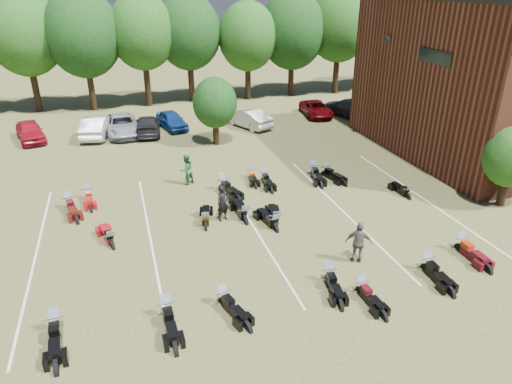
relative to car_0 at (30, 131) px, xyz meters
name	(u,v)px	position (x,y,z in m)	size (l,w,h in m)	color
ground	(332,244)	(15.26, -20.34, -0.75)	(160.00, 160.00, 0.00)	brown
car_0	(30,131)	(0.00, 0.00, 0.00)	(1.76, 4.38, 1.49)	maroon
car_1	(97,126)	(4.84, -0.37, 0.06)	(1.71, 4.89, 1.61)	#BBBBC0
car_2	(122,125)	(6.70, -0.42, 0.01)	(2.50, 5.43, 1.51)	gray
car_3	(147,125)	(8.62, -0.78, -0.05)	(1.95, 4.80, 1.39)	black
car_4	(172,120)	(10.65, 0.02, -0.04)	(1.66, 4.13, 1.41)	navy
car_5	(248,118)	(16.74, -1.43, 0.00)	(1.58, 4.53, 1.49)	#A7A8A4
car_6	(316,109)	(23.48, 0.06, -0.10)	(2.15, 4.67, 1.30)	#500408
car_7	(347,107)	(26.22, -0.66, 0.01)	(2.12, 5.22, 1.52)	#323337
person_black	(223,203)	(10.99, -16.61, 0.21)	(0.70, 0.46, 1.91)	black
person_green	(186,170)	(9.98, -11.57, 0.18)	(0.90, 0.70, 1.86)	#27692E
person_grey	(359,243)	(15.64, -22.01, 0.22)	(1.13, 0.47, 1.92)	#564E49
motorcycle_0	(57,333)	(3.58, -22.92, -0.75)	(0.77, 2.43, 1.35)	black
motorcycle_1	(168,318)	(7.34, -23.25, -0.75)	(0.75, 2.36, 1.32)	black
motorcycle_2	(224,305)	(9.45, -23.16, -0.75)	(0.70, 2.18, 1.22)	black
motorcycle_3	(329,282)	(13.84, -22.99, -0.75)	(0.70, 2.20, 1.23)	black
motorcycle_4	(426,271)	(18.09, -23.49, -0.75)	(0.72, 2.28, 1.27)	black
motorcycle_5	(361,294)	(14.70, -24.07, -0.75)	(0.66, 2.07, 1.15)	black
motorcycle_6	(460,250)	(20.54, -22.58, -0.75)	(0.75, 2.35, 1.31)	#440911
motorcycle_7	(112,247)	(5.52, -17.63, -0.75)	(0.72, 2.26, 1.26)	maroon
motorcycle_8	(206,228)	(9.99, -17.16, -0.75)	(0.73, 2.29, 1.28)	black
motorcycle_9	(275,230)	(13.15, -18.35, -0.75)	(0.74, 2.32, 1.29)	black
motorcycle_10	(276,227)	(13.29, -18.14, -0.75)	(0.76, 2.40, 1.34)	black
motorcycle_11	(245,222)	(11.98, -17.14, -0.75)	(0.80, 2.52, 1.41)	black
motorcycle_13	(407,198)	(21.44, -17.16, -0.75)	(0.66, 2.08, 1.16)	black
motorcycle_14	(70,209)	(3.45, -12.97, -0.75)	(0.77, 2.41, 1.35)	#460E0A
motorcycle_15	(89,199)	(4.38, -11.98, -0.75)	(0.70, 2.21, 1.23)	#9F0B0E
motorcycle_16	(223,190)	(11.81, -13.05, -0.75)	(0.80, 2.50, 1.39)	black
motorcycle_17	(251,178)	(13.89, -11.85, -0.75)	(0.64, 2.01, 1.12)	black
motorcycle_18	(264,181)	(14.49, -12.54, -0.75)	(0.72, 2.26, 1.26)	black
motorcycle_19	(313,176)	(17.69, -12.62, -0.75)	(0.79, 2.47, 1.38)	black
motorcycle_20	(325,176)	(18.39, -12.86, -0.75)	(0.74, 2.32, 1.30)	black
tree_line	(193,35)	(14.26, 8.66, 5.57)	(56.00, 6.00, 9.79)	black
young_tree_near_building	(511,157)	(25.76, -19.34, 2.01)	(2.80, 2.80, 4.16)	black
young_tree_midfield	(215,103)	(13.26, -4.84, 2.35)	(3.20, 3.20, 4.70)	black
parking_lines	(251,223)	(12.26, -17.34, -0.74)	(20.10, 14.00, 0.01)	silver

